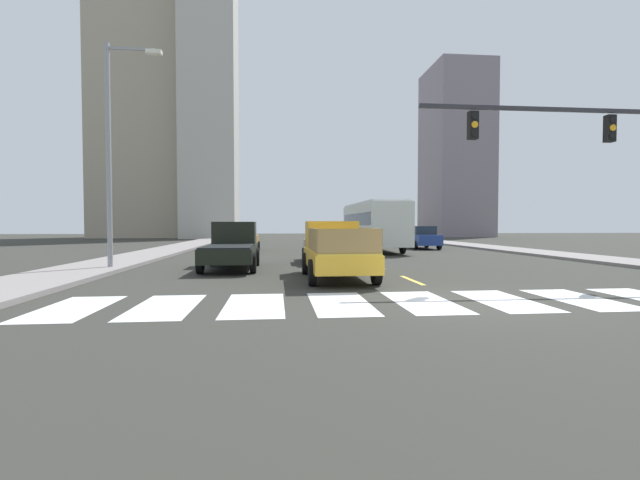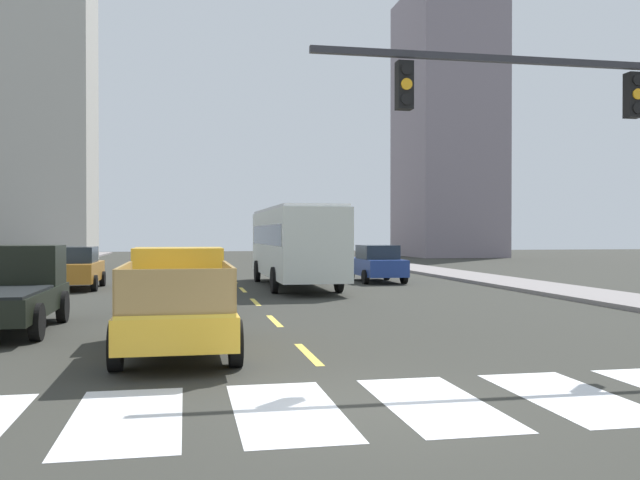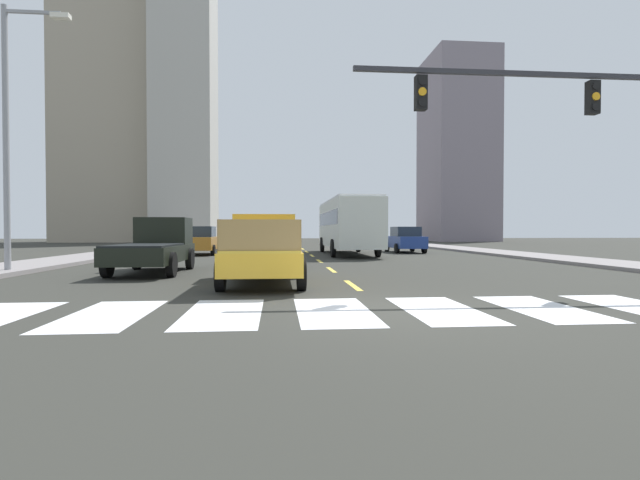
{
  "view_description": "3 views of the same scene",
  "coord_description": "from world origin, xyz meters",
  "px_view_note": "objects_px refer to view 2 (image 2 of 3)",
  "views": [
    {
      "loc": [
        -4.46,
        -10.12,
        1.84
      ],
      "look_at": [
        -1.82,
        16.41,
        0.9
      ],
      "focal_mm": 24.78,
      "sensor_mm": 36.0,
      "label": 1
    },
    {
      "loc": [
        -2.26,
        -8.72,
        2.26
      ],
      "look_at": [
        1.9,
        12.59,
        2.06
      ],
      "focal_mm": 38.8,
      "sensor_mm": 36.0,
      "label": 2
    },
    {
      "loc": [
        -2.01,
        -8.5,
        1.48
      ],
      "look_at": [
        -0.58,
        7.31,
        1.15
      ],
      "focal_mm": 26.46,
      "sensor_mm": 36.0,
      "label": 3
    }
  ],
  "objects_px": {
    "city_bus": "(295,241)",
    "sedan_far": "(191,283)",
    "pickup_dark": "(11,290)",
    "sedan_near_right": "(377,263)",
    "pickup_stakebed": "(178,301)",
    "sedan_mid": "(75,268)"
  },
  "relations": [
    {
      "from": "city_bus",
      "to": "sedan_far",
      "type": "distance_m",
      "value": 9.99
    },
    {
      "from": "pickup_dark",
      "to": "city_bus",
      "type": "height_order",
      "value": "city_bus"
    },
    {
      "from": "sedan_far",
      "to": "sedan_near_right",
      "type": "xyz_separation_m",
      "value": [
        8.63,
        11.18,
        0.0
      ]
    },
    {
      "from": "pickup_stakebed",
      "to": "sedan_mid",
      "type": "distance_m",
      "value": 16.26
    },
    {
      "from": "pickup_stakebed",
      "to": "pickup_dark",
      "type": "bearing_deg",
      "value": 136.85
    },
    {
      "from": "pickup_dark",
      "to": "sedan_near_right",
      "type": "relative_size",
      "value": 1.18
    },
    {
      "from": "sedan_far",
      "to": "sedan_mid",
      "type": "bearing_deg",
      "value": 116.38
    },
    {
      "from": "pickup_dark",
      "to": "sedan_far",
      "type": "relative_size",
      "value": 1.18
    },
    {
      "from": "sedan_mid",
      "to": "sedan_near_right",
      "type": "bearing_deg",
      "value": 10.1
    },
    {
      "from": "sedan_near_right",
      "to": "sedan_mid",
      "type": "bearing_deg",
      "value": -171.73
    },
    {
      "from": "sedan_far",
      "to": "city_bus",
      "type": "bearing_deg",
      "value": 64.54
    },
    {
      "from": "pickup_dark",
      "to": "sedan_mid",
      "type": "bearing_deg",
      "value": 93.05
    },
    {
      "from": "pickup_dark",
      "to": "city_bus",
      "type": "distance_m",
      "value": 14.35
    },
    {
      "from": "city_bus",
      "to": "sedan_far",
      "type": "height_order",
      "value": "city_bus"
    },
    {
      "from": "city_bus",
      "to": "sedan_mid",
      "type": "relative_size",
      "value": 2.45
    },
    {
      "from": "sedan_near_right",
      "to": "pickup_dark",
      "type": "bearing_deg",
      "value": -132.12
    },
    {
      "from": "city_bus",
      "to": "sedan_near_right",
      "type": "distance_m",
      "value": 4.93
    },
    {
      "from": "pickup_stakebed",
      "to": "sedan_far",
      "type": "distance_m",
      "value": 6.22
    },
    {
      "from": "pickup_dark",
      "to": "sedan_mid",
      "type": "relative_size",
      "value": 1.18
    },
    {
      "from": "city_bus",
      "to": "sedan_mid",
      "type": "distance_m",
      "value": 9.02
    },
    {
      "from": "pickup_stakebed",
      "to": "sedan_near_right",
      "type": "relative_size",
      "value": 1.18
    },
    {
      "from": "pickup_stakebed",
      "to": "sedan_mid",
      "type": "relative_size",
      "value": 1.18
    }
  ]
}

